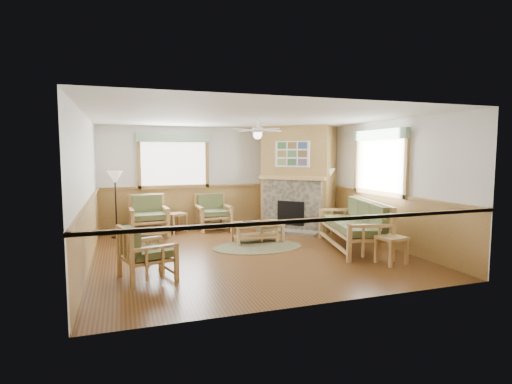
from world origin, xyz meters
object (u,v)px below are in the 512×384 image
object	(u,v)px
armchair_back_left	(149,216)
armchair_left	(147,252)
coffee_table	(257,232)
floor_lamp_left	(116,204)
end_table_sofa	(391,250)
sofa	(353,225)
floor_lamp_right	(327,200)
end_table_chairs	(176,223)
footstool	(269,233)
armchair_back_right	(213,212)

from	to	relation	value
armchair_back_left	armchair_left	world-z (taller)	armchair_back_left
coffee_table	floor_lamp_left	distance (m)	3.43
coffee_table	end_table_sofa	size ratio (longest dim) A/B	2.23
armchair_left	end_table_sofa	size ratio (longest dim) A/B	1.69
sofa	coffee_table	bearing A→B (deg)	-112.05
end_table_sofa	floor_lamp_right	bearing A→B (deg)	83.29
end_table_chairs	footstool	xyz separation A→B (m)	(1.89, -1.73, -0.07)
coffee_table	floor_lamp_left	size ratio (longest dim) A/B	0.70
sofa	armchair_left	size ratio (longest dim) A/B	2.58
footstool	armchair_back_right	bearing A→B (deg)	118.00
armchair_back_left	floor_lamp_right	xyz separation A→B (m)	(4.36, -0.90, 0.32)
coffee_table	end_table_chairs	distance (m)	2.36
armchair_back_right	armchair_left	world-z (taller)	armchair_back_right
armchair_back_left	coffee_table	bearing A→B (deg)	-35.91
armchair_left	footstool	distance (m)	3.44
armchair_back_right	armchair_left	distance (m)	4.15
end_table_chairs	floor_lamp_left	bearing A→B (deg)	-171.19
sofa	armchair_left	xyz separation A→B (m)	(-4.22, -0.73, -0.08)
coffee_table	footstool	size ratio (longest dim) A/B	2.73
footstool	floor_lamp_right	distance (m)	1.98
armchair_back_right	floor_lamp_left	world-z (taller)	floor_lamp_left
footstool	end_table_sofa	bearing A→B (deg)	-60.11
armchair_back_left	end_table_sofa	xyz separation A→B (m)	(4.00, -3.95, -0.24)
floor_lamp_right	armchair_left	bearing A→B (deg)	-151.24
end_table_sofa	armchair_left	bearing A→B (deg)	172.95
sofa	armchair_back_right	xyz separation A→B (m)	(-2.32, 2.96, -0.04)
armchair_left	end_table_sofa	bearing A→B (deg)	-112.36
armchair_back_left	floor_lamp_left	world-z (taller)	floor_lamp_left
end_table_chairs	footstool	world-z (taller)	end_table_chairs
end_table_sofa	armchair_back_left	bearing A→B (deg)	135.32
end_table_sofa	coffee_table	bearing A→B (deg)	124.73
armchair_back_right	floor_lamp_right	world-z (taller)	floor_lamp_right
armchair_left	end_table_chairs	size ratio (longest dim) A/B	1.73
armchair_back_right	end_table_sofa	xyz separation A→B (m)	(2.35, -4.21, -0.21)
end_table_chairs	footstool	size ratio (longest dim) A/B	1.20
end_table_sofa	floor_lamp_right	distance (m)	3.12
floor_lamp_left	armchair_back_right	bearing A→B (deg)	5.28
end_table_chairs	floor_lamp_right	distance (m)	3.89
armchair_back_right	footstool	xyz separation A→B (m)	(0.92, -1.73, -0.29)
coffee_table	floor_lamp_right	distance (m)	2.23
sofa	end_table_sofa	world-z (taller)	sofa
footstool	floor_lamp_left	distance (m)	3.70
footstool	end_table_chairs	bearing A→B (deg)	137.43
sofa	armchair_left	bearing A→B (deg)	-66.41
armchair_back_right	end_table_sofa	world-z (taller)	armchair_back_right
armchair_back_left	end_table_sofa	distance (m)	5.63
armchair_back_right	armchair_left	bearing A→B (deg)	-119.73
armchair_back_right	floor_lamp_left	size ratio (longest dim) A/B	0.58
coffee_table	armchair_back_left	bearing A→B (deg)	146.60
end_table_sofa	footstool	size ratio (longest dim) A/B	1.22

